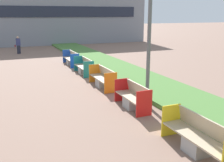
% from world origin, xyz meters
% --- Properties ---
extents(planter_grass_strip, '(2.80, 120.00, 0.18)m').
position_xyz_m(planter_grass_strip, '(3.20, 12.00, 0.09)').
color(planter_grass_strip, '#4C7A38').
rests_on(planter_grass_strip, ground).
extents(building_backdrop, '(19.43, 5.17, 6.78)m').
position_xyz_m(building_backdrop, '(4.00, 35.07, 3.39)').
color(building_backdrop, gray).
rests_on(building_backdrop, ground).
extents(bench_yellow_frame, '(0.65, 2.32, 0.94)m').
position_xyz_m(bench_yellow_frame, '(0.94, 7.09, 0.37)').
color(bench_yellow_frame, '#9E9B96').
rests_on(bench_yellow_frame, ground).
extents(bench_red_frame, '(0.65, 1.90, 0.94)m').
position_xyz_m(bench_red_frame, '(0.94, 10.74, 0.36)').
color(bench_red_frame, '#9E9B96').
rests_on(bench_red_frame, ground).
extents(bench_orange_frame, '(0.65, 2.22, 0.94)m').
position_xyz_m(bench_orange_frame, '(0.94, 13.94, 0.37)').
color(bench_orange_frame, '#9E9B96').
rests_on(bench_orange_frame, ground).
extents(bench_teal_frame, '(0.65, 2.11, 0.94)m').
position_xyz_m(bench_teal_frame, '(0.94, 17.09, 0.37)').
color(bench_teal_frame, '#9E9B96').
rests_on(bench_teal_frame, ground).
extents(bench_blue_frame, '(0.65, 2.29, 0.94)m').
position_xyz_m(bench_blue_frame, '(0.94, 20.18, 0.37)').
color(bench_blue_frame, '#9E9B96').
rests_on(bench_blue_frame, ground).
extents(pedestrian_walking, '(0.53, 0.24, 1.57)m').
position_xyz_m(pedestrian_walking, '(-2.10, 27.32, 0.79)').
color(pedestrian_walking, '#232633').
rests_on(pedestrian_walking, ground).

